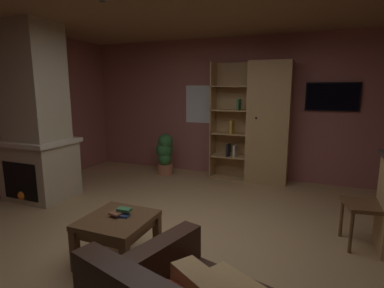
{
  "coord_description": "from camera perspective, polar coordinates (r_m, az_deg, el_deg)",
  "views": [
    {
      "loc": [
        1.27,
        -2.74,
        1.68
      ],
      "look_at": [
        0.0,
        0.4,
        1.05
      ],
      "focal_mm": 28.22,
      "sensor_mm": 36.0,
      "label": 1
    }
  ],
  "objects": [
    {
      "name": "floor",
      "position": [
        3.46,
        -2.62,
        -18.74
      ],
      "size": [
        6.3,
        5.79,
        0.02
      ],
      "primitive_type": "cube",
      "color": "tan",
      "rests_on": "ground"
    },
    {
      "name": "wall_back",
      "position": [
        5.82,
        9.42,
        6.67
      ],
      "size": [
        6.42,
        0.06,
        2.61
      ],
      "primitive_type": "cube",
      "color": "#9E5B56",
      "rests_on": "ground"
    },
    {
      "name": "window_pane_back",
      "position": [
        6.01,
        1.74,
        7.51
      ],
      "size": [
        0.64,
        0.01,
        0.73
      ],
      "primitive_type": "cube",
      "color": "white"
    },
    {
      "name": "stone_fireplace",
      "position": [
        5.11,
        -27.41,
        3.71
      ],
      "size": [
        1.0,
        0.82,
        2.61
      ],
      "color": "#BCAD8E",
      "rests_on": "ground"
    },
    {
      "name": "bookshelf_cabinet",
      "position": [
        5.49,
        13.31,
        3.73
      ],
      "size": [
        1.39,
        0.41,
        2.14
      ],
      "color": "tan",
      "rests_on": "ground"
    },
    {
      "name": "coffee_table",
      "position": [
        3.1,
        -13.88,
        -14.86
      ],
      "size": [
        0.63,
        0.65,
        0.46
      ],
      "color": "brown",
      "rests_on": "ground"
    },
    {
      "name": "table_book_0",
      "position": [
        3.06,
        -12.88,
        -13.05
      ],
      "size": [
        0.13,
        0.1,
        0.02
      ],
      "primitive_type": "cube",
      "rotation": [
        0.0,
        0.0,
        0.2
      ],
      "color": "#2D4C8C",
      "rests_on": "coffee_table"
    },
    {
      "name": "table_book_1",
      "position": [
        3.08,
        -14.1,
        -12.56
      ],
      "size": [
        0.13,
        0.12,
        0.02
      ],
      "primitive_type": "cube",
      "rotation": [
        0.0,
        0.0,
        -0.21
      ],
      "color": "brown",
      "rests_on": "coffee_table"
    },
    {
      "name": "table_book_2",
      "position": [
        3.08,
        -12.7,
        -12.02
      ],
      "size": [
        0.14,
        0.09,
        0.03
      ],
      "primitive_type": "cube",
      "rotation": [
        0.0,
        0.0,
        0.06
      ],
      "color": "#387247",
      "rests_on": "coffee_table"
    },
    {
      "name": "dining_chair",
      "position": [
        3.73,
        31.4,
        -8.99
      ],
      "size": [
        0.49,
        0.49,
        0.92
      ],
      "color": "brown",
      "rests_on": "ground"
    },
    {
      "name": "potted_floor_plant",
      "position": [
        5.95,
        -5.14,
        -1.72
      ],
      "size": [
        0.34,
        0.33,
        0.8
      ],
      "color": "#B77051",
      "rests_on": "ground"
    },
    {
      "name": "wall_mounted_tv",
      "position": [
        5.61,
        24.98,
        8.12
      ],
      "size": [
        0.84,
        0.06,
        0.47
      ],
      "color": "black"
    }
  ]
}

